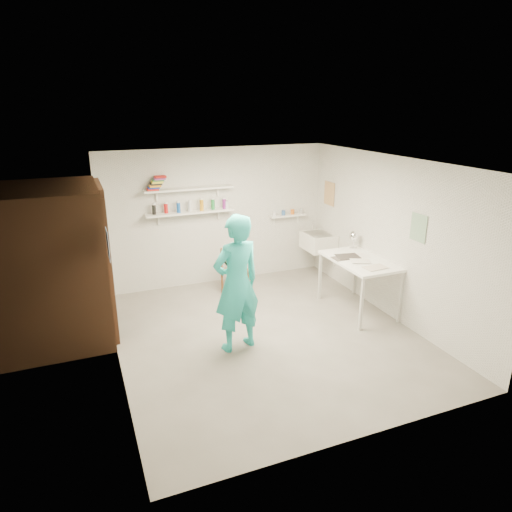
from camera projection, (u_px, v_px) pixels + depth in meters
name	position (u px, v px, depth m)	size (l,w,h in m)	color
floor	(267.00, 336.00, 6.42)	(4.00, 4.50, 0.02)	slate
ceiling	(268.00, 162.00, 5.65)	(4.00, 4.50, 0.02)	silver
wall_back	(217.00, 217.00, 8.02)	(4.00, 0.02, 2.40)	silver
wall_front	(368.00, 329.00, 4.05)	(4.00, 0.02, 2.40)	silver
wall_left	(109.00, 274.00, 5.33)	(0.02, 4.50, 2.40)	silver
wall_right	(392.00, 238.00, 6.75)	(0.02, 4.50, 2.40)	silver
doorway_recess	(106.00, 263.00, 6.32)	(0.02, 0.90, 2.00)	black
corridor_box	(49.00, 266.00, 6.05)	(1.40, 1.50, 2.10)	brown
door_lintel	(99.00, 187.00, 5.99)	(0.06, 1.05, 0.10)	brown
door_jamb_near	(110.00, 274.00, 5.89)	(0.06, 0.10, 2.00)	brown
door_jamb_far	(104.00, 252.00, 6.77)	(0.06, 0.10, 2.00)	brown
shelf_lower	(190.00, 212.00, 7.68)	(1.50, 0.22, 0.03)	white
shelf_upper	(189.00, 189.00, 7.56)	(1.50, 0.22, 0.03)	white
ledge_shelf	(288.00, 215.00, 8.45)	(0.70, 0.14, 0.03)	white
poster_left	(108.00, 245.00, 5.27)	(0.01, 0.28, 0.36)	#334C7F
poster_right_a	(329.00, 194.00, 8.21)	(0.01, 0.34, 0.42)	#995933
poster_right_b	(418.00, 228.00, 6.16)	(0.01, 0.30, 0.38)	#3F724C
belfast_sink	(318.00, 242.00, 8.31)	(0.48, 0.60, 0.30)	white
man	(237.00, 284.00, 5.82)	(0.67, 0.44, 1.83)	#24B7B0
wall_clock	(234.00, 256.00, 5.93)	(0.33, 0.33, 0.04)	beige
wooden_chair	(235.00, 271.00, 7.71)	(0.38, 0.36, 0.82)	brown
work_table	(358.00, 285.00, 7.07)	(0.76, 1.26, 0.84)	white
desk_lamp	(354.00, 236.00, 7.38)	(0.16, 0.16, 0.16)	white
spray_cans	(190.00, 206.00, 7.65)	(1.26, 0.06, 0.17)	black
book_stack	(157.00, 183.00, 7.33)	(0.32, 0.14, 0.22)	red
ledge_pots	(288.00, 212.00, 8.43)	(0.48, 0.07, 0.09)	silver
papers	(360.00, 259.00, 6.93)	(0.30, 0.22, 0.02)	silver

